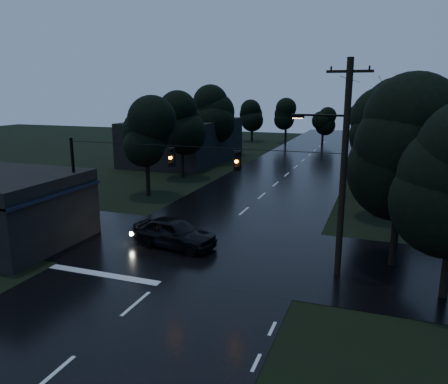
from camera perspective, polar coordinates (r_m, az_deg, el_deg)
The scene contains 17 objects.
ground at distance 15.52m, azimuth -21.66°, elevation -21.54°, with size 160.00×160.00×0.00m, color black.
main_road at distance 41.19m, azimuth 6.76°, elevation 1.02°, with size 12.00×120.00×0.02m, color black.
cross_street at distance 24.64m, azimuth -2.96°, elevation -7.29°, with size 60.00×9.00×0.02m, color black.
building_far_right at distance 44.02m, azimuth 26.16°, elevation 3.45°, with size 10.00×14.00×4.40m, color black.
building_far_left at distance 54.71m, azimuth -5.21°, elevation 6.71°, with size 10.00×16.00×5.00m, color black.
utility_pole_main at distance 20.60m, azimuth 15.14°, elevation 3.36°, with size 3.50×0.30×10.00m.
utility_pole_far at distance 37.57m, azimuth 18.67°, elevation 5.25°, with size 2.00×0.30×7.50m.
anchor_pole_left at distance 26.73m, azimuth -18.89°, elevation 0.34°, with size 0.18×0.18×6.00m, color black.
span_signals at distance 22.20m, azimuth -2.80°, elevation 4.44°, with size 15.00×0.37×1.12m.
tree_corner_near at distance 22.44m, azimuth 22.33°, elevation 5.50°, with size 4.48×4.48×9.44m.
tree_left_a at distance 36.23m, azimuth -10.16°, elevation 7.64°, with size 3.92×3.92×8.26m.
tree_left_b at distance 43.55m, azimuth -5.59°, elevation 9.17°, with size 4.20×4.20×8.85m.
tree_left_c at distance 52.94m, azimuth -1.49°, elevation 10.34°, with size 4.48×4.48×9.44m.
tree_right_a at distance 31.41m, azimuth 19.87°, elevation 6.93°, with size 4.20×4.20×8.85m.
tree_right_b at distance 39.35m, azimuth 20.89°, elevation 8.51°, with size 4.48×4.48×9.44m.
tree_right_c at distance 49.33m, azimuth 21.51°, elevation 9.67°, with size 4.76×4.76×10.03m.
car at distance 24.67m, azimuth -6.50°, elevation -5.29°, with size 1.96×4.88×1.66m, color black.
Camera 1 is at (9.01, -9.26, 8.61)m, focal length 35.00 mm.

